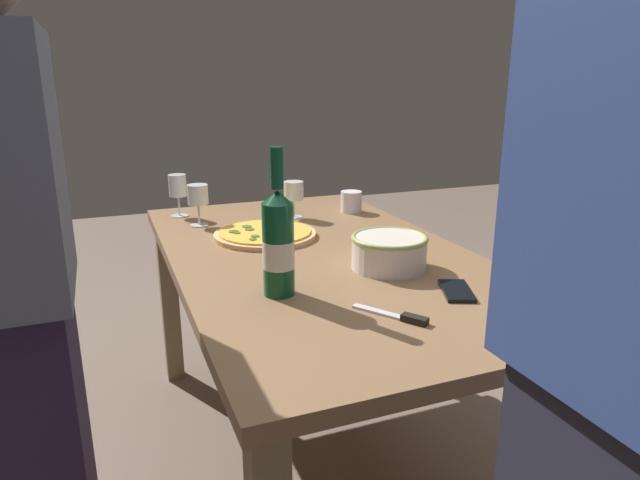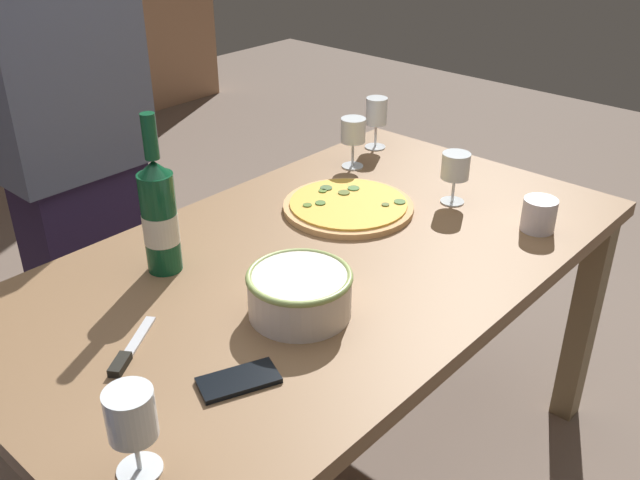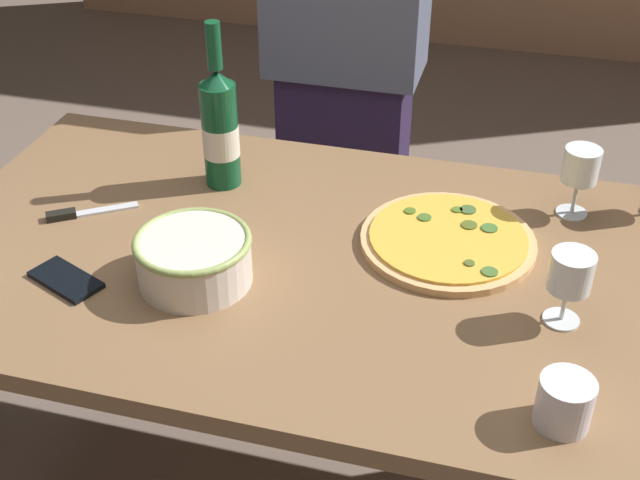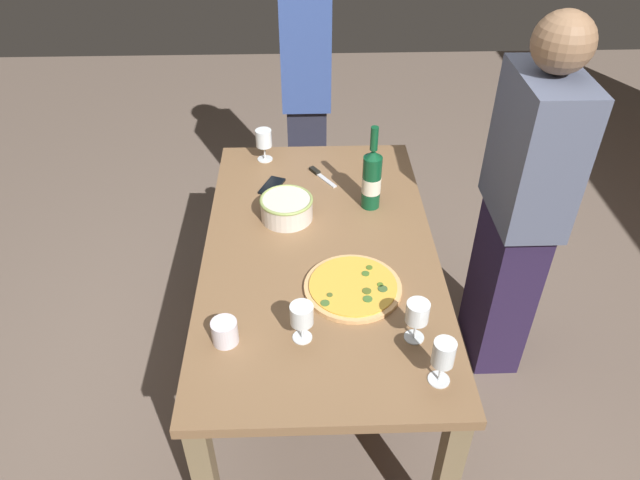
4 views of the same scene
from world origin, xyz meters
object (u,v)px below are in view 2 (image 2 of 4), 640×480
serving_bowl (300,292)px  wine_glass_near_pizza (353,133)px  pizza_knife (128,353)px  cell_phone (239,380)px  wine_glass_far_left (455,167)px  wine_glass_by_bottle (376,114)px  pizza (348,206)px  cup_amber (539,215)px  wine_bottle (159,215)px  dining_table (320,288)px  wine_glass_far_right (131,417)px  person_host (76,162)px

serving_bowl → wine_glass_near_pizza: size_ratio=1.43×
pizza_knife → cell_phone: bearing=-67.8°
wine_glass_near_pizza → wine_glass_far_left: (-0.01, -0.37, -0.01)m
wine_glass_by_bottle → pizza: bearing=-150.8°
wine_glass_far_left → pizza: bearing=141.0°
cell_phone → pizza_knife: (-0.09, 0.21, 0.00)m
wine_glass_far_left → cup_amber: bearing=-88.7°
wine_glass_by_bottle → pizza_knife: size_ratio=0.97×
wine_glass_by_bottle → wine_bottle: bearing=-172.8°
dining_table → pizza_knife: size_ratio=9.39×
serving_bowl → wine_glass_far_right: (-0.48, -0.11, 0.06)m
serving_bowl → wine_glass_near_pizza: bearing=31.8°
serving_bowl → wine_bottle: 0.37m
serving_bowl → pizza: bearing=28.5°
dining_table → wine_glass_near_pizza: bearing=31.7°
wine_bottle → wine_glass_by_bottle: size_ratio=2.23×
cell_phone → person_host: bearing=7.0°
dining_table → wine_bottle: bearing=141.8°
wine_bottle → wine_glass_far_right: 0.61m
pizza → serving_bowl: size_ratio=1.60×
cup_amber → person_host: 1.29m
pizza_knife → person_host: 0.89m
serving_bowl → wine_glass_far_right: bearing=-167.0°
wine_glass_by_bottle → pizza_knife: wine_glass_by_bottle is taller
wine_glass_far_right → pizza_knife: wine_glass_far_right is taller
dining_table → wine_bottle: size_ratio=4.31×
wine_glass_by_bottle → wine_glass_far_left: wine_glass_by_bottle is taller
dining_table → cup_amber: 0.58m
wine_glass_far_right → cell_phone: 0.27m
wine_glass_near_pizza → wine_glass_by_bottle: wine_glass_by_bottle is taller
wine_glass_near_pizza → wine_glass_by_bottle: size_ratio=0.92×
pizza → cup_amber: size_ratio=4.10×
dining_table → pizza: (0.24, 0.11, 0.10)m
wine_glass_far_right → pizza: bearing=20.9°
wine_glass_by_bottle → pizza_knife: 1.22m
serving_bowl → wine_glass_near_pizza: (0.68, 0.42, 0.06)m
serving_bowl → wine_glass_far_right: 0.49m
serving_bowl → wine_glass_far_left: 0.67m
wine_bottle → wine_glass_far_left: wine_bottle is taller
dining_table → serving_bowl: 0.28m
wine_glass_far_right → cup_amber: size_ratio=1.81×
wine_bottle → wine_glass_near_pizza: bearing=5.2°
pizza_knife → wine_glass_near_pizza: bearing=15.5°
wine_glass_near_pizza → person_host: 0.81m
cell_phone → pizza_knife: pizza_knife is taller
cup_amber → cell_phone: (-0.91, 0.12, -0.04)m
wine_glass_far_left → person_host: 1.08m
pizza → wine_glass_far_right: bearing=-159.1°
person_host → wine_glass_by_bottle: bearing=48.8°
wine_glass_by_bottle → wine_glass_far_right: (-1.33, -0.58, -0.00)m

